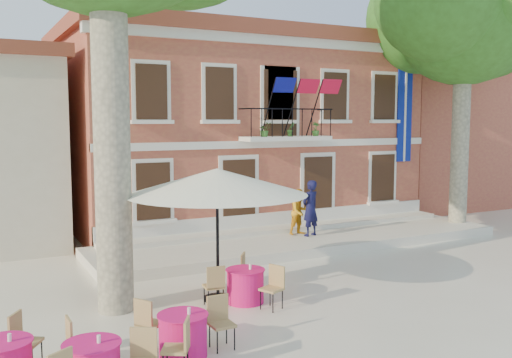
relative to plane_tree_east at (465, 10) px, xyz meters
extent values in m
plane|color=beige|center=(-8.62, -4.03, -8.13)|extent=(90.00, 90.00, 0.00)
cube|color=#B46441|center=(-6.62, 5.97, -4.63)|extent=(13.00, 8.00, 7.00)
cube|color=brown|center=(-6.62, 5.97, -0.88)|extent=(13.50, 8.50, 0.50)
cube|color=silver|center=(-6.62, 2.02, -1.28)|extent=(13.30, 0.35, 0.35)
cube|color=silver|center=(-6.62, 1.52, -4.63)|extent=(3.20, 0.90, 0.15)
cube|color=black|center=(-6.62, 1.12, -3.63)|extent=(3.20, 0.04, 0.04)
cube|color=#0D2092|center=(-1.02, 1.91, -3.83)|extent=(0.70, 0.05, 3.60)
cube|color=#0B0E80|center=(-7.52, 0.77, -2.88)|extent=(0.76, 0.27, 0.47)
cube|color=red|center=(-6.62, 0.77, -2.88)|extent=(0.76, 0.29, 0.47)
cube|color=red|center=(-5.72, 0.77, -2.88)|extent=(0.76, 0.27, 0.47)
imported|color=#26591E|center=(-7.62, 1.22, -4.31)|extent=(0.43, 0.37, 0.48)
imported|color=#26591E|center=(-6.62, 1.22, -4.31)|extent=(0.26, 0.21, 0.48)
imported|color=#26591E|center=(-5.62, 1.22, -4.31)|extent=(0.27, 0.27, 0.48)
cube|color=#B46441|center=(5.38, 6.97, -5.13)|extent=(9.00, 9.00, 6.00)
cube|color=brown|center=(5.38, 6.97, -1.93)|extent=(9.40, 9.40, 0.40)
cube|color=silver|center=(-6.62, 0.37, -7.98)|extent=(14.00, 3.40, 0.30)
cylinder|color=#A59E84|center=(-13.69, -3.25, -4.06)|extent=(0.77, 0.77, 8.14)
cylinder|color=#A59E84|center=(0.00, 0.00, -4.63)|extent=(0.64, 0.64, 7.00)
sphere|color=#295219|center=(0.00, 0.00, 0.08)|extent=(5.60, 5.60, 5.60)
cylinder|color=black|center=(-11.44, -3.63, -8.09)|extent=(0.65, 0.65, 0.08)
cylinder|color=black|center=(-11.44, -3.63, -6.78)|extent=(0.07, 0.07, 2.70)
cone|color=white|center=(-11.44, -3.63, -5.38)|extent=(4.10, 4.10, 0.59)
imported|color=#101038|center=(-6.37, 0.34, -6.90)|extent=(0.78, 0.62, 1.86)
imported|color=orange|center=(-6.56, 0.69, -7.06)|extent=(0.81, 0.67, 1.54)
cylinder|color=#D21351|center=(-14.91, -6.83, -7.37)|extent=(0.90, 0.90, 0.02)
cube|color=#A37C51|center=(-14.93, -6.08, -7.65)|extent=(0.43, 0.43, 0.95)
cylinder|color=#D21351|center=(-13.24, -6.25, -7.75)|extent=(0.84, 0.84, 0.75)
cylinder|color=#D21351|center=(-13.24, -6.25, -7.37)|extent=(0.90, 0.90, 0.02)
cube|color=#A37C51|center=(-13.61, -6.91, -7.65)|extent=(0.57, 0.57, 0.95)
cube|color=#A37C51|center=(-12.49, -6.24, -7.65)|extent=(0.43, 0.43, 0.95)
cube|color=#A37C51|center=(-13.63, -5.61, -7.65)|extent=(0.58, 0.58, 0.95)
cylinder|color=#D21351|center=(-16.12, -6.14, -7.37)|extent=(0.90, 0.90, 0.02)
cube|color=#A37C51|center=(-15.72, -5.50, -7.65)|extent=(0.58, 0.58, 0.95)
cylinder|color=#D21351|center=(-10.95, -4.07, -7.75)|extent=(0.84, 0.84, 0.75)
cylinder|color=#D21351|center=(-10.95, -4.07, -7.37)|extent=(0.90, 0.90, 0.02)
cube|color=#A37C51|center=(-10.65, -4.75, -7.65)|extent=(0.55, 0.55, 0.95)
cube|color=#A37C51|center=(-10.50, -3.46, -7.65)|extent=(0.59, 0.59, 0.95)
cube|color=#A37C51|center=(-11.69, -3.98, -7.65)|extent=(0.46, 0.46, 0.95)
camera|label=1|loc=(-16.53, -15.38, -3.99)|focal=40.00mm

